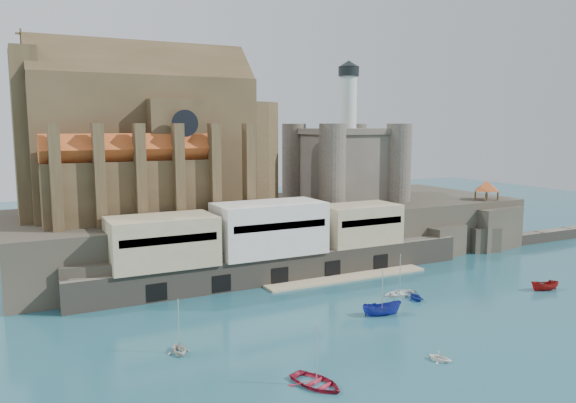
# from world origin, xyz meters

# --- Properties ---
(ground) EXTENTS (300.00, 300.00, 0.00)m
(ground) POSITION_xyz_m (0.00, 0.00, 0.00)
(ground) COLOR #1A4B58
(ground) RESTS_ON ground
(promontory) EXTENTS (100.00, 36.00, 10.00)m
(promontory) POSITION_xyz_m (-0.19, 39.37, 4.92)
(promontory) COLOR #2B2720
(promontory) RESTS_ON ground
(quay) EXTENTS (70.00, 12.00, 13.05)m
(quay) POSITION_xyz_m (-10.19, 23.07, 6.07)
(quay) COLOR #5D574B
(quay) RESTS_ON ground
(church) EXTENTS (47.00, 25.93, 30.51)m
(church) POSITION_xyz_m (-24.13, 41.85, 22.13)
(church) COLOR #443520
(church) RESTS_ON promontory
(castle_keep) EXTENTS (21.20, 21.20, 29.30)m
(castle_keep) POSITION_xyz_m (16.08, 41.08, 18.31)
(castle_keep) COLOR #4B443B
(castle_keep) RESTS_ON promontory
(rock_outcrop) EXTENTS (14.50, 10.50, 8.70)m
(rock_outcrop) POSITION_xyz_m (42.00, 25.84, 4.02)
(rock_outcrop) COLOR #2B2720
(rock_outcrop) RESTS_ON ground
(pavilion) EXTENTS (6.40, 6.40, 5.40)m
(pavilion) POSITION_xyz_m (42.00, 26.00, 12.73)
(pavilion) COLOR #443520
(pavilion) RESTS_ON rock_outcrop
(breakwater) EXTENTS (40.00, 3.00, 2.40)m
(breakwater) POSITION_xyz_m (66.00, 24.00, 0.00)
(breakwater) COLOR #5D574B
(breakwater) RESTS_ON ground
(boat_0) EXTENTS (4.49, 2.59, 6.04)m
(boat_0) POSITION_xyz_m (-22.39, -13.85, 0.00)
(boat_0) COLOR #A81B31
(boat_0) RESTS_ON ground
(boat_1) EXTENTS (2.78, 2.32, 2.78)m
(boat_1) POSITION_xyz_m (-7.34, -14.87, 0.00)
(boat_1) COLOR white
(boat_1) RESTS_ON ground
(boat_2) EXTENTS (2.65, 2.61, 5.60)m
(boat_2) POSITION_xyz_m (-3.95, 0.26, 0.00)
(boat_2) COLOR #222E9C
(boat_2) RESTS_ON ground
(boat_4) EXTENTS (2.97, 1.83, 3.41)m
(boat_4) POSITION_xyz_m (-32.30, 0.17, 0.00)
(boat_4) COLOR beige
(boat_4) RESTS_ON ground
(boat_5) EXTENTS (2.27, 2.23, 4.84)m
(boat_5) POSITION_xyz_m (25.80, -1.99, 0.00)
(boat_5) COLOR maroon
(boat_5) RESTS_ON ground
(boat_6) EXTENTS (1.21, 3.94, 5.48)m
(boat_6) POSITION_xyz_m (3.87, 6.36, 0.00)
(boat_6) COLOR white
(boat_6) RESTS_ON ground
(boat_7) EXTENTS (3.14, 2.27, 3.31)m
(boat_7) POSITION_xyz_m (4.55, 3.42, 0.00)
(boat_7) COLOR #1B3097
(boat_7) RESTS_ON ground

